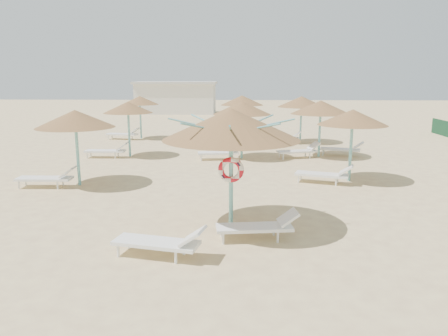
{
  "coord_description": "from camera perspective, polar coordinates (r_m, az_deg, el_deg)",
  "views": [
    {
      "loc": [
        0.72,
        -10.73,
        3.88
      ],
      "look_at": [
        0.26,
        1.4,
        1.3
      ],
      "focal_mm": 35.0,
      "sensor_mm": 36.0,
      "label": 1
    }
  ],
  "objects": [
    {
      "name": "main_palapa",
      "position": [
        10.84,
        0.95,
        5.7
      ],
      "size": [
        3.45,
        3.45,
        3.09
      ],
      "color": "#6DBBBD",
      "rests_on": "ground"
    },
    {
      "name": "ground",
      "position": [
        11.43,
        -1.57,
        -7.84
      ],
      "size": [
        120.0,
        120.0,
        0.0
      ],
      "primitive_type": "plane",
      "color": "#DEC787",
      "rests_on": "ground"
    },
    {
      "name": "lounger_main_a",
      "position": [
        9.67,
        -8.1,
        -9.53
      ],
      "size": [
        2.11,
        1.04,
        0.74
      ],
      "rotation": [
        0.0,
        0.0,
        -0.22
      ],
      "color": "white",
      "rests_on": "ground"
    },
    {
      "name": "service_hut",
      "position": [
        46.27,
        -6.27,
        9.17
      ],
      "size": [
        8.4,
        4.4,
        3.25
      ],
      "color": "silver",
      "rests_on": "ground"
    },
    {
      "name": "palapa_field",
      "position": [
        21.52,
        1.48,
        7.84
      ],
      "size": [
        14.35,
        14.58,
        2.72
      ],
      "color": "#6DBBBD",
      "rests_on": "ground"
    },
    {
      "name": "lounger_main_b",
      "position": [
        10.6,
        4.69,
        -7.56
      ],
      "size": [
        2.02,
        0.82,
        0.71
      ],
      "rotation": [
        0.0,
        0.0,
        0.12
      ],
      "color": "white",
      "rests_on": "ground"
    }
  ]
}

